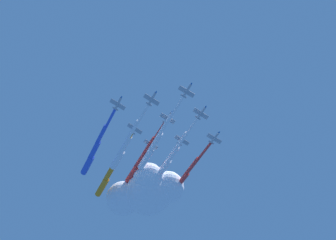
{
  "coord_description": "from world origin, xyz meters",
  "views": [
    {
      "loc": [
        4.13,
        -155.93,
        19.54
      ],
      "look_at": [
        0.0,
        0.0,
        183.86
      ],
      "focal_mm": 46.93,
      "sensor_mm": 36.0,
      "label": 1
    }
  ],
  "objects": [
    {
      "name": "jet_port_mid",
      "position": [
        -16.74,
        33.33,
        185.48
      ],
      "size": [
        31.44,
        57.67,
        4.39
      ],
      "color": "#9EA3AD"
    },
    {
      "name": "jet_lead",
      "position": [
        -7.62,
        16.95,
        183.44
      ],
      "size": [
        32.47,
        62.72,
        4.46
      ],
      "color": "#9EA3AD"
    },
    {
      "name": "cloud_puff",
      "position": [
        -14.27,
        55.13,
        181.04
      ],
      "size": [
        47.25,
        33.43,
        30.8
      ],
      "color": "white"
    },
    {
      "name": "jet_port_inner",
      "position": [
        1.62,
        27.87,
        184.61
      ],
      "size": [
        29.63,
        55.06,
        4.49
      ],
      "color": "#9EA3AD"
    },
    {
      "name": "jet_starboard_inner",
      "position": [
        -23.76,
        16.9,
        182.24
      ],
      "size": [
        30.85,
        56.93,
        4.47
      ],
      "color": "#9EA3AD"
    },
    {
      "name": "jet_starboard_outer",
      "position": [
        -9.78,
        51.33,
        184.91
      ],
      "size": [
        32.17,
        60.86,
        4.43
      ],
      "color": "#9EA3AD"
    },
    {
      "name": "jet_trail_port",
      "position": [
        -35.0,
        40.04,
        182.14
      ],
      "size": [
        33.14,
        62.27,
        4.5
      ],
      "color": "#9EA3AD"
    },
    {
      "name": "jet_port_outer",
      "position": [
        -41.42,
        22.01,
        183.5
      ],
      "size": [
        31.61,
        59.02,
        4.46
      ],
      "color": "#9EA3AD"
    },
    {
      "name": "jet_starboard_mid",
      "position": [
        6.29,
        49.0,
        182.09
      ],
      "size": [
        33.84,
        63.01,
        4.44
      ],
      "color": "#9EA3AD"
    },
    {
      "name": "jet_trail_starboard",
      "position": [
        -28.14,
        57.0,
        185.73
      ],
      "size": [
        33.98,
        63.83,
        4.46
      ],
      "color": "#9EA3AD"
    }
  ]
}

